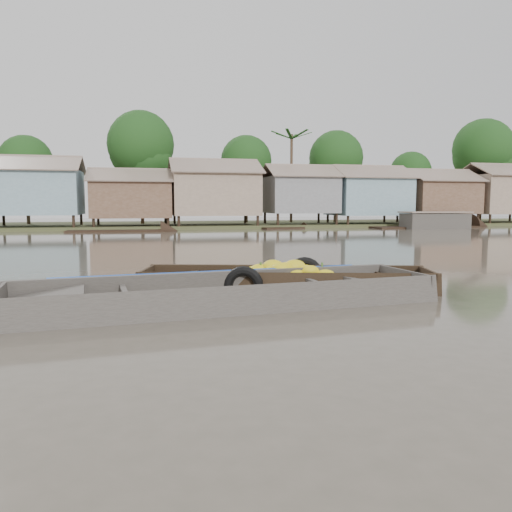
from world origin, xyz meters
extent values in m
plane|color=#534C40|center=(0.00, 0.00, 0.00)|extent=(120.00, 120.00, 0.00)
cube|color=#384723|center=(0.00, 33.00, 0.00)|extent=(120.00, 12.00, 0.50)
cube|color=#7696A3|center=(-10.50, 29.50, 2.70)|extent=(6.20, 5.20, 3.20)
cube|color=#7E5F48|center=(-10.50, 28.10, 4.75)|extent=(6.60, 3.02, 1.28)
cube|color=#7E5F48|center=(-10.50, 30.90, 4.75)|extent=(6.60, 3.02, 1.28)
cube|color=brown|center=(-3.80, 29.50, 2.20)|extent=(5.80, 4.60, 2.70)
cube|color=#7E5F48|center=(-3.80, 28.26, 4.00)|extent=(6.20, 2.67, 1.14)
cube|color=#7E5F48|center=(-3.80, 30.74, 4.00)|extent=(6.20, 2.67, 1.14)
cube|color=gray|center=(2.50, 29.50, 2.65)|extent=(6.50, 5.30, 3.30)
cube|color=#7E5F48|center=(2.50, 28.07, 4.75)|extent=(6.90, 3.08, 1.31)
cube|color=#7E5F48|center=(2.50, 30.93, 4.75)|extent=(6.90, 3.08, 1.31)
cube|color=slate|center=(9.50, 29.50, 2.60)|extent=(5.40, 4.70, 2.90)
cube|color=#7E5F48|center=(9.50, 28.23, 4.50)|extent=(5.80, 2.73, 1.17)
cube|color=#7E5F48|center=(9.50, 30.77, 4.50)|extent=(5.80, 2.73, 1.17)
cube|color=#7696A3|center=(15.50, 29.50, 2.50)|extent=(6.00, 5.00, 3.10)
cube|color=#7E5F48|center=(15.50, 28.15, 4.50)|extent=(6.40, 2.90, 1.24)
cube|color=#7E5F48|center=(15.50, 30.85, 4.50)|extent=(6.40, 2.90, 1.24)
cube|color=brown|center=(22.00, 29.50, 2.45)|extent=(5.70, 4.90, 2.80)
cube|color=#7E5F48|center=(22.00, 28.18, 4.30)|extent=(6.10, 2.85, 1.21)
cube|color=#7E5F48|center=(22.00, 30.82, 4.30)|extent=(6.10, 2.85, 1.21)
cube|color=gray|center=(28.50, 29.50, 2.70)|extent=(6.30, 5.10, 3.40)
cube|color=#7E5F48|center=(28.50, 30.88, 4.85)|extent=(6.70, 2.96, 1.26)
cylinder|color=#473323|center=(-12.00, 34.00, 2.45)|extent=(0.28, 0.28, 4.90)
sphere|color=#133D16|center=(-12.00, 34.00, 5.25)|extent=(4.20, 4.20, 4.20)
cylinder|color=#473323|center=(-3.00, 33.00, 3.15)|extent=(0.28, 0.28, 6.30)
sphere|color=#133D16|center=(-3.00, 33.00, 6.75)|extent=(5.40, 5.40, 5.40)
cylinder|color=#473323|center=(6.00, 34.00, 2.62)|extent=(0.28, 0.28, 5.25)
sphere|color=#133D16|center=(6.00, 34.00, 5.62)|extent=(4.50, 4.50, 4.50)
cylinder|color=#473323|center=(14.00, 33.00, 2.80)|extent=(0.28, 0.28, 5.60)
sphere|color=#133D16|center=(14.00, 33.00, 6.00)|extent=(4.80, 4.80, 4.80)
cylinder|color=#473323|center=(22.00, 34.00, 2.27)|extent=(0.28, 0.28, 4.55)
sphere|color=#133D16|center=(22.00, 34.00, 4.88)|extent=(3.90, 3.90, 3.90)
cylinder|color=#473323|center=(29.00, 33.00, 3.32)|extent=(0.28, 0.28, 6.65)
sphere|color=#133D16|center=(29.00, 33.00, 7.12)|extent=(5.70, 5.70, 5.70)
cylinder|color=#473323|center=(10.00, 33.50, 4.00)|extent=(0.24, 0.24, 8.00)
cube|color=black|center=(0.02, 1.06, -0.08)|extent=(6.34, 2.77, 0.08)
cube|color=black|center=(0.19, 1.72, 0.17)|extent=(6.21, 1.81, 0.59)
cube|color=black|center=(-0.16, 0.41, 0.17)|extent=(6.21, 1.81, 0.59)
cube|color=black|center=(3.03, 0.25, 0.17)|extent=(0.42, 1.35, 0.56)
cube|color=black|center=(2.51, 0.39, 0.24)|extent=(1.36, 1.43, 0.21)
cube|color=black|center=(-3.00, 1.87, 0.17)|extent=(0.42, 1.35, 0.56)
cube|color=black|center=(-2.48, 1.73, 0.24)|extent=(1.36, 1.43, 0.21)
cube|color=black|center=(-1.43, 1.45, 0.29)|extent=(0.44, 1.31, 0.05)
cube|color=black|center=(1.46, 0.68, 0.29)|extent=(0.44, 1.31, 0.05)
ellipsoid|color=yellow|center=(0.39, 0.90, 0.42)|extent=(0.54, 0.43, 0.29)
ellipsoid|color=yellow|center=(0.02, 0.67, 0.24)|extent=(0.47, 0.38, 0.25)
ellipsoid|color=yellow|center=(-0.95, 1.47, 0.26)|extent=(0.53, 0.43, 0.29)
ellipsoid|color=yellow|center=(0.80, 0.69, 0.33)|extent=(0.54, 0.44, 0.29)
ellipsoid|color=yellow|center=(0.08, 1.15, 0.49)|extent=(0.45, 0.36, 0.24)
ellipsoid|color=yellow|center=(-0.66, 1.32, 0.38)|extent=(0.50, 0.41, 0.27)
ellipsoid|color=yellow|center=(-0.26, 1.19, 0.51)|extent=(0.55, 0.45, 0.30)
ellipsoid|color=yellow|center=(0.16, 0.81, 0.36)|extent=(0.51, 0.41, 0.27)
ellipsoid|color=yellow|center=(-0.13, 0.92, 0.47)|extent=(0.56, 0.45, 0.30)
ellipsoid|color=yellow|center=(0.45, 1.39, 0.27)|extent=(0.49, 0.39, 0.26)
ellipsoid|color=yellow|center=(0.79, 1.18, 0.26)|extent=(0.51, 0.41, 0.27)
ellipsoid|color=yellow|center=(-0.11, 1.32, 0.37)|extent=(0.52, 0.42, 0.28)
ellipsoid|color=yellow|center=(-1.01, 1.28, 0.19)|extent=(0.45, 0.37, 0.24)
ellipsoid|color=yellow|center=(-0.75, 1.03, 0.29)|extent=(0.52, 0.42, 0.28)
ellipsoid|color=yellow|center=(-0.91, 1.27, 0.29)|extent=(0.59, 0.48, 0.32)
ellipsoid|color=yellow|center=(-0.85, 0.95, 0.23)|extent=(0.58, 0.47, 0.31)
ellipsoid|color=yellow|center=(-0.45, 0.88, 0.36)|extent=(0.45, 0.36, 0.24)
ellipsoid|color=yellow|center=(0.96, 0.41, 0.22)|extent=(0.49, 0.39, 0.26)
ellipsoid|color=yellow|center=(0.06, 0.93, 0.41)|extent=(0.52, 0.42, 0.28)
ellipsoid|color=yellow|center=(-0.21, 1.46, 0.38)|extent=(0.46, 0.38, 0.25)
ellipsoid|color=yellow|center=(0.39, 1.36, 0.29)|extent=(0.50, 0.41, 0.27)
ellipsoid|color=yellow|center=(0.95, 1.06, 0.31)|extent=(0.57, 0.46, 0.31)
ellipsoid|color=yellow|center=(-0.20, 1.27, 0.38)|extent=(0.52, 0.42, 0.28)
ellipsoid|color=yellow|center=(-1.04, 0.96, 0.17)|extent=(0.47, 0.38, 0.25)
ellipsoid|color=yellow|center=(-0.53, 1.27, 0.40)|extent=(0.59, 0.47, 0.31)
ellipsoid|color=yellow|center=(-0.08, 1.38, 0.33)|extent=(0.48, 0.39, 0.26)
ellipsoid|color=yellow|center=(-0.79, 0.94, 0.22)|extent=(0.57, 0.46, 0.30)
ellipsoid|color=yellow|center=(0.47, 0.75, 0.44)|extent=(0.46, 0.37, 0.25)
ellipsoid|color=yellow|center=(-0.24, 1.04, 0.41)|extent=(0.54, 0.44, 0.29)
ellipsoid|color=yellow|center=(0.18, 0.98, 0.51)|extent=(0.60, 0.48, 0.32)
ellipsoid|color=yellow|center=(0.00, 1.21, 0.40)|extent=(0.56, 0.45, 0.30)
ellipsoid|color=yellow|center=(-0.85, 1.07, 0.28)|extent=(0.58, 0.47, 0.31)
cylinder|color=#3F6626|center=(-0.53, 1.21, 0.50)|extent=(0.05, 0.05, 0.20)
cylinder|color=#3F6626|center=(0.23, 1.00, 0.50)|extent=(0.05, 0.05, 0.20)
cylinder|color=#3F6626|center=(0.78, 0.86, 0.50)|extent=(0.05, 0.05, 0.20)
torus|color=black|center=(0.65, 1.69, 0.20)|extent=(0.92, 0.43, 0.90)
torus|color=black|center=(-1.06, 0.55, 0.20)|extent=(0.86, 0.41, 0.84)
cube|color=#3C3733|center=(-1.55, -0.32, -0.08)|extent=(7.91, 2.43, 0.08)
cube|color=#3C3733|center=(-1.64, 0.63, 0.20)|extent=(7.93, 0.95, 0.64)
cube|color=#3C3733|center=(-1.45, -1.26, 0.20)|extent=(7.93, 0.95, 0.64)
cube|color=#3C3733|center=(2.33, 0.07, 0.20)|extent=(0.25, 1.94, 0.60)
cube|color=#3C3733|center=(1.65, 0.00, 0.27)|extent=(1.51, 1.80, 0.25)
cube|color=#3C3733|center=(-4.75, -0.63, 0.27)|extent=(1.51, 1.80, 0.25)
cube|color=#3C3733|center=(-3.40, -0.50, 0.32)|extent=(0.28, 1.87, 0.05)
cube|color=#3C3733|center=(0.31, -0.13, 0.32)|extent=(0.28, 1.87, 0.05)
cube|color=#665E54|center=(-1.55, -0.32, -0.03)|extent=(6.04, 2.10, 0.02)
cube|color=#0F3C9D|center=(-1.65, 0.69, 0.44)|extent=(6.41, 0.73, 0.16)
torus|color=olive|center=(1.31, -0.35, 0.00)|extent=(0.44, 0.44, 0.06)
torus|color=olive|center=(1.31, -0.35, 0.04)|extent=(0.36, 0.36, 0.06)
cube|color=black|center=(7.56, 26.99, -0.05)|extent=(3.75, 1.74, 0.35)
cube|color=black|center=(-4.78, 25.31, -0.05)|extent=(6.52, 1.83, 0.35)
cube|color=black|center=(18.92, 25.99, -0.05)|extent=(9.28, 2.58, 0.35)
cube|color=black|center=(19.00, 25.00, 0.55)|extent=(5.00, 2.00, 1.20)
camera|label=1|loc=(-3.09, -9.46, 1.90)|focal=35.00mm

